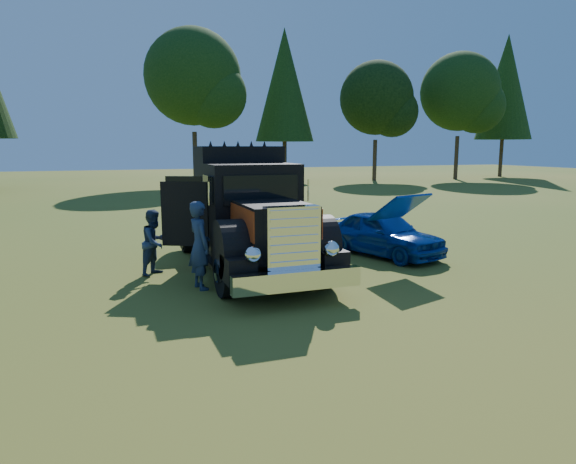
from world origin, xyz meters
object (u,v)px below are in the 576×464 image
at_px(hotrod_coupe, 383,233).
at_px(diamond_t_truck, 248,218).
at_px(spectator_far, 155,242).
at_px(spectator_near, 200,245).

bearing_deg(hotrod_coupe, diamond_t_truck, -175.35).
height_order(diamond_t_truck, spectator_far, diamond_t_truck).
relative_size(diamond_t_truck, hotrod_coupe, 1.71).
height_order(spectator_near, spectator_far, spectator_near).
distance_m(diamond_t_truck, spectator_far, 2.27).
bearing_deg(hotrod_coupe, spectator_far, -179.88).
bearing_deg(spectator_far, diamond_t_truck, -54.62).
relative_size(spectator_near, spectator_far, 1.21).
distance_m(hotrod_coupe, spectator_far, 6.15).
relative_size(hotrod_coupe, spectator_far, 2.71).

